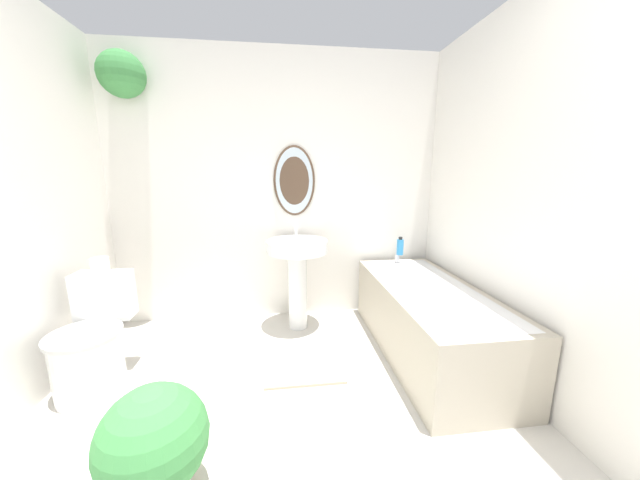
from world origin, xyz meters
The scene contains 9 objects.
wall_back centered at (-0.10, 2.49, 1.28)m, with size 3.02×0.35×2.40m.
wall_right centered at (1.48, 1.24, 1.20)m, with size 0.06×2.60×2.40m.
toilet centered at (-1.18, 1.52, 0.28)m, with size 0.41×0.56×0.70m.
pedestal_sink centered at (0.14, 2.18, 0.58)m, with size 0.52×0.52×0.89m.
bathtub centered at (1.09, 1.64, 0.27)m, with size 0.67×1.57×0.60m.
shampoo_bottle centered at (1.11, 2.31, 0.68)m, with size 0.06×0.06×0.17m.
potted_plant centered at (-0.52, 0.69, 0.29)m, with size 0.43×0.43×0.52m.
bath_mat centered at (0.14, 1.53, 0.01)m, with size 0.54×0.39×0.02m.
toilet_paper_roll centered at (-1.18, 1.73, 0.75)m, with size 0.11×0.11×0.10m.
Camera 1 is at (0.00, -0.47, 1.34)m, focal length 18.00 mm.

